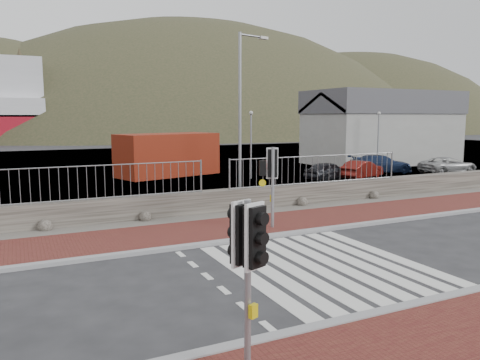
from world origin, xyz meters
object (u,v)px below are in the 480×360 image
car_b (362,170)px  traffic_signal_near (248,250)px  car_d (448,165)px  shipping_container (168,155)px  streetlight (242,110)px  car_a (328,171)px  car_c (381,164)px  traffic_signal_far (272,170)px

car_b → traffic_signal_near: bearing=115.8°
car_b → car_d: 6.84m
shipping_container → car_d: (17.14, -7.17, -0.79)m
streetlight → car_a: 10.42m
streetlight → car_b: (10.56, 4.88, -3.49)m
car_c → car_d: car_c is taller
traffic_signal_near → shipping_container: bearing=55.0°
traffic_signal_near → shipping_container: size_ratio=0.40×
traffic_signal_near → shipping_container: (5.87, 23.28, -0.53)m
streetlight → shipping_container: (0.24, 11.49, -2.69)m
traffic_signal_far → car_d: traffic_signal_far is taller
car_a → car_b: car_b is taller
car_d → traffic_signal_near: bearing=127.4°
shipping_container → car_c: bearing=-37.4°
streetlight → shipping_container: 11.81m
streetlight → car_a: bearing=19.3°
shipping_container → car_a: (8.06, -6.26, -0.80)m
shipping_container → car_d: size_ratio=1.62×
car_a → car_d: 9.12m
streetlight → traffic_signal_near: bearing=-128.5°
traffic_signal_far → streetlight: size_ratio=0.39×
traffic_signal_far → car_c: (14.52, 10.73, -1.40)m
car_b → car_c: 3.46m
traffic_signal_far → car_d: (18.32, 8.51, -1.46)m
shipping_container → car_c: shipping_container is taller
streetlight → car_d: streetlight is taller
car_a → car_b: (2.26, -0.36, 0.00)m
car_d → car_b: bearing=87.8°
traffic_signal_far → car_c: size_ratio=0.66×
car_a → car_c: 5.44m
traffic_signal_near → car_d: (23.01, 16.11, -1.32)m
car_c → car_a: bearing=119.5°
streetlight → car_b: 12.14m
traffic_signal_far → car_b: traffic_signal_far is taller
car_c → streetlight: bearing=131.3°
car_b → car_c: car_c is taller
traffic_signal_far → car_a: 13.28m
traffic_signal_far → car_b: 14.71m
traffic_signal_near → car_c: size_ratio=0.62×
traffic_signal_near → car_d: bearing=14.1°
traffic_signal_far → shipping_container: (1.18, 15.68, -0.66)m
streetlight → car_a: (8.30, 5.24, -3.49)m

